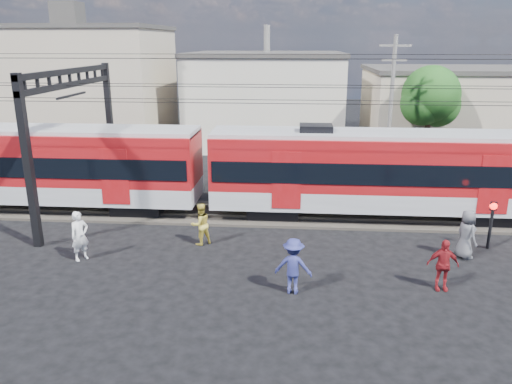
# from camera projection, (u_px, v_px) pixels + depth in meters

# --- Properties ---
(ground) EXTENTS (120.00, 120.00, 0.00)m
(ground) POSITION_uv_depth(u_px,v_px,m) (276.00, 296.00, 16.57)
(ground) COLOR black
(ground) RESTS_ON ground
(track_bed) EXTENTS (70.00, 3.40, 0.12)m
(track_bed) POSITION_uv_depth(u_px,v_px,m) (283.00, 215.00, 24.18)
(track_bed) COLOR #2D2823
(track_bed) RESTS_ON ground
(rail_near) EXTENTS (70.00, 0.12, 0.12)m
(rail_near) POSITION_uv_depth(u_px,v_px,m) (283.00, 218.00, 23.43)
(rail_near) COLOR #59544C
(rail_near) RESTS_ON track_bed
(rail_far) EXTENTS (70.00, 0.12, 0.12)m
(rail_far) POSITION_uv_depth(u_px,v_px,m) (284.00, 208.00, 24.86)
(rail_far) COLOR #59544C
(rail_far) RESTS_ON track_bed
(commuter_train) EXTENTS (50.30, 3.08, 4.17)m
(commuter_train) POSITION_uv_depth(u_px,v_px,m) (388.00, 170.00, 23.13)
(commuter_train) COLOR black
(commuter_train) RESTS_ON ground
(catenary) EXTENTS (70.00, 9.30, 7.52)m
(catenary) POSITION_uv_depth(u_px,v_px,m) (101.00, 108.00, 23.38)
(catenary) COLOR black
(catenary) RESTS_ON ground
(building_west) EXTENTS (14.28, 10.20, 9.30)m
(building_west) POSITION_uv_depth(u_px,v_px,m) (75.00, 87.00, 39.43)
(building_west) COLOR tan
(building_west) RESTS_ON ground
(building_midwest) EXTENTS (12.24, 12.24, 7.30)m
(building_midwest) POSITION_uv_depth(u_px,v_px,m) (266.00, 97.00, 41.42)
(building_midwest) COLOR beige
(building_midwest) RESTS_ON ground
(building_mideast) EXTENTS (16.32, 10.20, 6.30)m
(building_mideast) POSITION_uv_depth(u_px,v_px,m) (476.00, 110.00, 37.46)
(building_mideast) COLOR tan
(building_mideast) RESTS_ON ground
(utility_pole_mid) EXTENTS (1.80, 0.24, 8.50)m
(utility_pole_mid) POSITION_uv_depth(u_px,v_px,m) (391.00, 106.00, 29.10)
(utility_pole_mid) COLOR slate
(utility_pole_mid) RESTS_ON ground
(tree_near) EXTENTS (3.82, 3.64, 6.72)m
(tree_near) POSITION_uv_depth(u_px,v_px,m) (433.00, 98.00, 31.77)
(tree_near) COLOR #382619
(tree_near) RESTS_ON ground
(pedestrian_a) EXTENTS (0.81, 0.85, 1.95)m
(pedestrian_a) POSITION_uv_depth(u_px,v_px,m) (80.00, 236.00, 19.11)
(pedestrian_a) COLOR silver
(pedestrian_a) RESTS_ON ground
(pedestrian_b) EXTENTS (1.08, 1.05, 1.76)m
(pedestrian_b) POSITION_uv_depth(u_px,v_px,m) (201.00, 224.00, 20.61)
(pedestrian_b) COLOR gold
(pedestrian_b) RESTS_ON ground
(pedestrian_c) EXTENTS (1.34, 0.88, 1.94)m
(pedestrian_c) POSITION_uv_depth(u_px,v_px,m) (293.00, 266.00, 16.56)
(pedestrian_c) COLOR navy
(pedestrian_c) RESTS_ON ground
(pedestrian_d) EXTENTS (1.06, 0.45, 1.81)m
(pedestrian_d) POSITION_uv_depth(u_px,v_px,m) (443.00, 265.00, 16.79)
(pedestrian_d) COLOR maroon
(pedestrian_d) RESTS_ON ground
(pedestrian_e) EXTENTS (0.94, 1.12, 1.95)m
(pedestrian_e) POSITION_uv_depth(u_px,v_px,m) (466.00, 234.00, 19.28)
(pedestrian_e) COLOR #505055
(pedestrian_e) RESTS_ON ground
(crossing_signal) EXTENTS (0.29, 0.29, 2.01)m
(crossing_signal) POSITION_uv_depth(u_px,v_px,m) (492.00, 216.00, 20.01)
(crossing_signal) COLOR black
(crossing_signal) RESTS_ON ground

